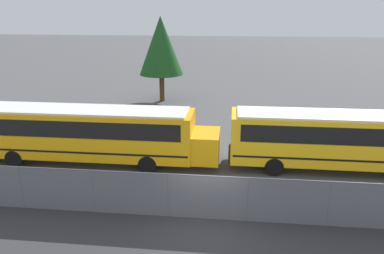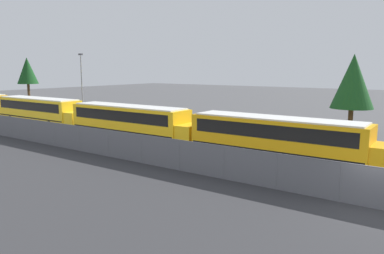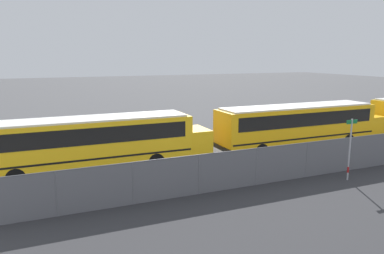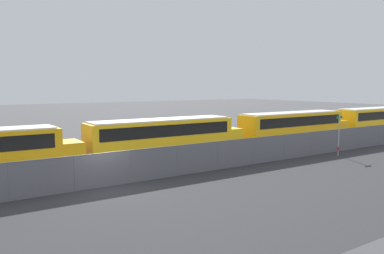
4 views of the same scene
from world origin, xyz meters
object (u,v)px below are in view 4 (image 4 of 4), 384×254
at_px(school_bus_4, 165,135).
at_px(school_bus_5, 294,125).
at_px(school_bus_6, 377,118).
at_px(street_sign, 339,135).

relative_size(school_bus_4, school_bus_5, 1.00).
xyz_separation_m(school_bus_5, school_bus_6, (13.57, -0.16, 0.00)).
xyz_separation_m(school_bus_4, street_sign, (11.70, -6.69, -0.09)).
bearing_deg(school_bus_4, school_bus_6, -1.05).
distance_m(school_bus_4, school_bus_6, 27.35).
distance_m(school_bus_5, school_bus_6, 13.57).
xyz_separation_m(school_bus_5, street_sign, (-2.08, -6.35, -0.09)).
bearing_deg(school_bus_6, school_bus_4, 178.95).
bearing_deg(school_bus_5, school_bus_4, 178.58).
bearing_deg(street_sign, school_bus_5, 71.83).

